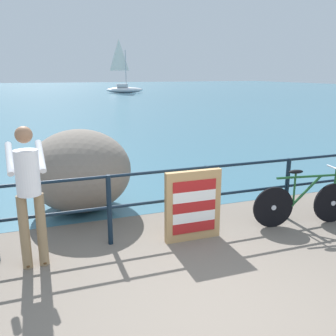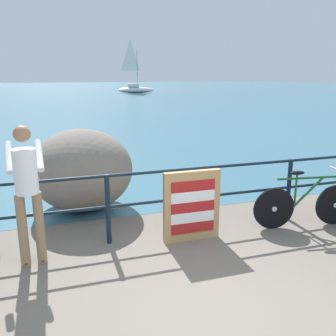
# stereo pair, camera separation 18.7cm
# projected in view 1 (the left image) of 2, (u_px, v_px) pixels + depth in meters

# --- Properties ---
(ground_plane) EXTENTS (120.00, 120.00, 0.10)m
(ground_plane) POSITION_uv_depth(u_px,v_px,m) (64.00, 115.00, 21.92)
(ground_plane) COLOR #6B6056
(sea_surface) EXTENTS (120.00, 90.00, 0.01)m
(sea_surface) POSITION_uv_depth(u_px,v_px,m) (47.00, 92.00, 47.34)
(sea_surface) COLOR #38667A
(sea_surface) RESTS_ON ground_plane
(promenade_railing) EXTENTS (7.50, 0.07, 1.02)m
(promenade_railing) POSITION_uv_depth(u_px,v_px,m) (160.00, 196.00, 5.36)
(promenade_railing) COLOR black
(promenade_railing) RESTS_ON ground_plane
(bicycle) EXTENTS (1.69, 0.48, 0.92)m
(bicycle) POSITION_uv_depth(u_px,v_px,m) (313.00, 196.00, 5.86)
(bicycle) COLOR black
(bicycle) RESTS_ON ground_plane
(person_at_railing) EXTENTS (0.47, 0.65, 1.78)m
(person_at_railing) POSITION_uv_depth(u_px,v_px,m) (29.00, 191.00, 4.44)
(person_at_railing) COLOR #8C7251
(person_at_railing) RESTS_ON ground_plane
(folded_deckchair_stack) EXTENTS (0.84, 0.10, 1.04)m
(folded_deckchair_stack) POSITION_uv_depth(u_px,v_px,m) (193.00, 206.00, 5.29)
(folded_deckchair_stack) COLOR tan
(folded_deckchair_stack) RESTS_ON ground_plane
(breakwater_boulder_main) EXTENTS (1.78, 1.86, 1.43)m
(breakwater_boulder_main) POSITION_uv_depth(u_px,v_px,m) (80.00, 170.00, 6.45)
(breakwater_boulder_main) COLOR slate
(breakwater_boulder_main) RESTS_ON ground
(sailboat) EXTENTS (4.51, 1.72, 6.16)m
(sailboat) POSITION_uv_depth(u_px,v_px,m) (124.00, 87.00, 43.84)
(sailboat) COLOR white
(sailboat) RESTS_ON sea_surface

